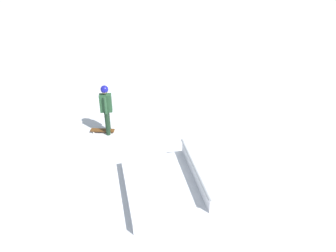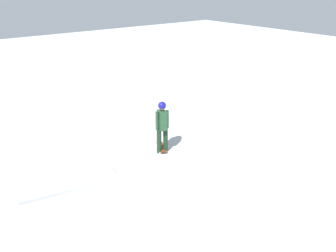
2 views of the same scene
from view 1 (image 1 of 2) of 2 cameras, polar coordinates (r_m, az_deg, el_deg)
name	(u,v)px [view 1 (image 1 of 2)]	position (r m, az deg, el deg)	size (l,w,h in m)	color
ground_plane	(222,152)	(11.25, 8.52, -4.12)	(60.00, 60.00, 0.00)	silver
skate_ramp	(241,172)	(10.04, 11.47, -7.11)	(5.76, 3.46, 0.74)	silver
skater	(106,106)	(11.73, -9.78, 3.12)	(0.43, 0.42, 1.73)	black
skateboard	(103,130)	(12.25, -10.33, -0.68)	(0.81, 0.53, 0.09)	#593314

